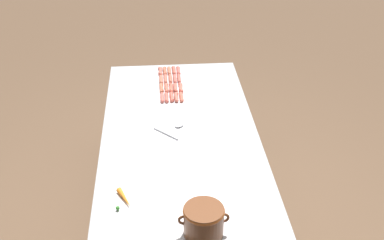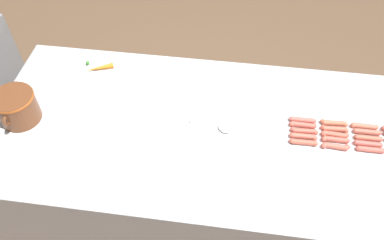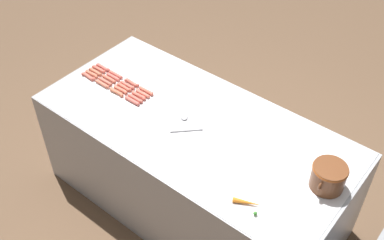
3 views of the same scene
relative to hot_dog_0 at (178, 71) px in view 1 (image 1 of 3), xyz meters
The scene contains 25 objects.
ground_plane 1.28m from the hot_dog_0, 87.48° to the left, with size 20.00×20.00×0.00m, color brown.
griddle_counter 1.05m from the hot_dog_0, 87.48° to the left, with size 1.05×2.22×0.84m.
hot_dog_0 is the anchor object (origin of this frame).
hot_dog_1 0.15m from the hot_dog_0, 88.90° to the left, with size 0.03×0.14×0.03m.
hot_dog_2 0.31m from the hot_dog_0, 90.19° to the left, with size 0.04×0.14×0.03m.
hot_dog_3 0.46m from the hot_dog_0, 89.53° to the left, with size 0.03×0.14×0.03m.
hot_dog_4 0.04m from the hot_dog_0, 10.44° to the right, with size 0.03×0.14×0.03m.
hot_dog_5 0.16m from the hot_dog_0, 76.48° to the left, with size 0.03×0.14×0.03m.
hot_dog_6 0.31m from the hot_dog_0, 82.96° to the left, with size 0.03×0.14×0.03m.
hot_dog_7 0.46m from the hot_dog_0, 85.42° to the left, with size 0.03×0.14×0.03m.
hot_dog_8 0.08m from the hot_dog_0, ahead, with size 0.03×0.14×0.03m.
hot_dog_9 0.16m from the hot_dog_0, 63.37° to the left, with size 0.03×0.14×0.03m.
hot_dog_10 0.31m from the hot_dog_0, 76.42° to the left, with size 0.03×0.14×0.03m.
hot_dog_11 0.46m from the hot_dog_0, 80.56° to the left, with size 0.03×0.14×0.03m.
hot_dog_12 0.11m from the hot_dog_0, ahead, with size 0.03×0.14×0.03m.
hot_dog_13 0.18m from the hot_dog_0, 52.38° to the left, with size 0.03×0.14×0.03m.
hot_dog_14 0.32m from the hot_dog_0, 70.12° to the left, with size 0.03×0.14×0.03m.
hot_dog_15 0.47m from the hot_dog_0, 75.99° to the left, with size 0.03×0.14×0.03m.
hot_dog_16 0.15m from the hot_dog_0, ahead, with size 0.04×0.14×0.03m.
hot_dog_17 0.21m from the hot_dog_0, 45.88° to the left, with size 0.03×0.14×0.03m.
hot_dog_18 0.34m from the hot_dog_0, 63.83° to the left, with size 0.03×0.14×0.03m.
hot_dog_19 0.48m from the hot_dog_0, 72.18° to the left, with size 0.03×0.14×0.03m.
bean_pot 1.90m from the hot_dog_0, 90.61° to the left, with size 0.26×0.21×0.16m.
serving_spoon 0.89m from the hot_dog_0, 85.17° to the left, with size 0.22×0.22×0.02m.
carrot 1.66m from the hot_dog_0, 76.43° to the left, with size 0.10×0.17×0.03m.
Camera 1 is at (0.15, 2.81, 2.65)m, focal length 46.81 mm.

